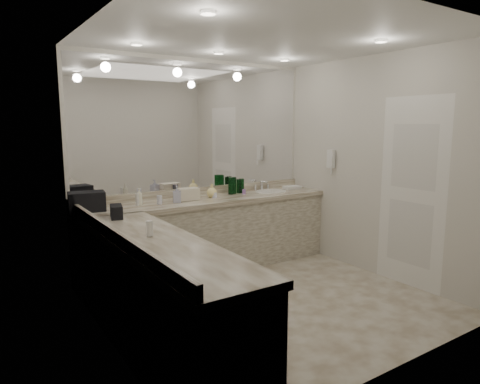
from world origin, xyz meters
TOP-DOWN VIEW (x-y plane):
  - floor at (0.00, 0.00)m, footprint 3.20×3.20m
  - ceiling at (0.00, 0.00)m, footprint 3.20×3.20m
  - wall_back at (0.00, 1.50)m, footprint 3.20×0.02m
  - wall_left at (-1.60, 0.00)m, footprint 0.02×3.00m
  - wall_right at (1.60, 0.00)m, footprint 0.02×3.00m
  - vanity_back_base at (0.00, 1.20)m, footprint 3.20×0.60m
  - vanity_back_top at (0.00, 1.19)m, footprint 3.20×0.64m
  - vanity_left_base at (-1.30, -0.30)m, footprint 0.60×2.40m
  - vanity_left_top at (-1.29, -0.30)m, footprint 0.64×2.42m
  - backsplash_back at (0.00, 1.48)m, footprint 3.20×0.04m
  - backsplash_left at (-1.58, 0.00)m, footprint 0.04×3.00m
  - mirror_back at (0.00, 1.49)m, footprint 3.12×0.01m
  - mirror_left at (-1.59, 0.00)m, footprint 0.01×2.92m
  - sink at (0.95, 1.20)m, footprint 0.44×0.44m
  - faucet at (0.95, 1.41)m, footprint 0.24×0.16m
  - wall_phone at (1.56, 0.70)m, footprint 0.06×0.10m
  - door at (1.59, -0.50)m, footprint 0.02×0.82m
  - black_toiletry_bag at (-1.45, 1.22)m, footprint 0.39×0.28m
  - black_bag_spill at (-1.30, 0.72)m, footprint 0.16×0.26m
  - cream_cosmetic_case at (-0.27, 1.22)m, footprint 0.26×0.17m
  - hand_towel at (1.36, 1.24)m, footprint 0.24×0.17m
  - lotion_left at (-1.30, -0.13)m, footprint 0.05×0.05m
  - soap_bottle_a at (-0.87, 1.25)m, footprint 0.08×0.08m
  - soap_bottle_b at (-0.45, 1.16)m, footprint 0.12×0.12m
  - soap_bottle_c at (0.06, 1.24)m, footprint 0.16×0.16m
  - green_bottle_0 at (0.53, 1.34)m, footprint 0.07×0.07m
  - green_bottle_1 at (0.56, 1.33)m, footprint 0.07×0.07m
  - green_bottle_2 at (0.38, 1.31)m, footprint 0.07×0.07m
  - green_bottle_3 at (0.44, 1.33)m, footprint 0.06×0.06m
  - amenity_bottle_0 at (0.52, 1.21)m, footprint 0.05×0.05m
  - amenity_bottle_1 at (-0.67, 1.17)m, footprint 0.06×0.06m
  - amenity_bottle_2 at (0.07, 1.20)m, footprint 0.06×0.06m
  - amenity_bottle_3 at (-0.24, 1.33)m, footprint 0.07×0.07m
  - amenity_bottle_4 at (-0.90, 1.23)m, footprint 0.04×0.04m

SIDE VIEW (x-z plane):
  - floor at x=0.00m, z-range 0.00..0.00m
  - vanity_back_base at x=0.00m, z-range 0.00..0.84m
  - vanity_left_base at x=-1.30m, z-range 0.00..0.84m
  - vanity_back_top at x=0.00m, z-range 0.84..0.90m
  - vanity_left_top at x=-1.29m, z-range 0.84..0.90m
  - sink at x=0.95m, z-range 0.88..0.91m
  - hand_towel at x=1.36m, z-range 0.90..0.94m
  - amenity_bottle_0 at x=0.52m, z-range 0.90..0.97m
  - amenity_bottle_2 at x=0.07m, z-range 0.90..0.97m
  - backsplash_back at x=0.00m, z-range 0.90..1.00m
  - backsplash_left at x=-1.58m, z-range 0.90..1.00m
  - amenity_bottle_1 at x=-0.67m, z-range 0.90..1.00m
  - lotion_left at x=-1.30m, z-range 0.90..1.02m
  - black_bag_spill at x=-1.30m, z-range 0.90..1.03m
  - amenity_bottle_3 at x=-0.24m, z-range 0.90..1.04m
  - faucet at x=0.95m, z-range 0.90..1.04m
  - cream_cosmetic_case at x=-0.27m, z-range 0.90..1.04m
  - amenity_bottle_4 at x=-0.90m, z-range 0.90..1.04m
  - soap_bottle_c at x=0.06m, z-range 0.90..1.07m
  - green_bottle_0 at x=0.53m, z-range 0.90..1.08m
  - soap_bottle_a at x=-0.87m, z-range 0.90..1.09m
  - green_bottle_1 at x=0.56m, z-range 0.90..1.09m
  - soap_bottle_b at x=-0.45m, z-range 0.90..1.10m
  - black_toiletry_bag at x=-1.45m, z-range 0.90..1.11m
  - green_bottle_3 at x=0.44m, z-range 0.90..1.12m
  - green_bottle_2 at x=0.38m, z-range 0.90..1.12m
  - door at x=1.59m, z-range 0.00..2.10m
  - wall_back at x=0.00m, z-range 0.00..2.60m
  - wall_left at x=-1.60m, z-range 0.00..2.60m
  - wall_right at x=1.60m, z-range 0.00..2.60m
  - wall_phone at x=1.56m, z-range 1.23..1.47m
  - mirror_back at x=0.00m, z-range 1.00..2.55m
  - mirror_left at x=-1.59m, z-range 1.00..2.55m
  - ceiling at x=0.00m, z-range 2.60..2.60m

